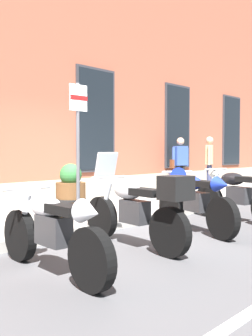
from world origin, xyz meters
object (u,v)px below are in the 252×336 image
motorcycle_blue_sport (192,197)px  motorcycle_black_naked (236,196)px  parking_sign (78,132)px  barrel_planter (71,193)px  pedestrian_tan_coat (209,161)px  motorcycle_silver_touring (138,208)px  pedestrian_blue_top (180,162)px  motorcycle_white_sport (47,224)px

motorcycle_blue_sport → motorcycle_black_naked: bearing=-5.7°
motorcycle_blue_sport → parking_sign: size_ratio=0.84×
barrel_planter → pedestrian_tan_coat: bearing=6.0°
motorcycle_black_naked → pedestrian_tan_coat: (3.25, 2.58, 0.57)m
parking_sign → motorcycle_blue_sport: bearing=-49.7°
motorcycle_silver_touring → pedestrian_tan_coat: pedestrian_tan_coat is taller
motorcycle_blue_sport → barrel_planter: bearing=121.0°
pedestrian_blue_top → pedestrian_tan_coat: size_ratio=0.97×
pedestrian_blue_top → barrel_planter: pedestrian_blue_top is taller
motorcycle_white_sport → parking_sign: 2.63m
motorcycle_black_naked → pedestrian_blue_top: bearing=51.9°
motorcycle_silver_touring → motorcycle_blue_sport: size_ratio=1.06×
motorcycle_black_naked → pedestrian_blue_top: (2.32, 2.96, 0.54)m
motorcycle_white_sport → motorcycle_silver_touring: 1.50m
motorcycle_white_sport → motorcycle_blue_sport: 3.01m
motorcycle_silver_touring → pedestrian_tan_coat: (6.05, 2.57, 0.51)m
motorcycle_silver_touring → barrel_planter: bearing=78.7°
motorcycle_white_sport → motorcycle_black_naked: (4.29, 0.00, -0.05)m
motorcycle_white_sport → pedestrian_blue_top: bearing=24.1°
pedestrian_blue_top → pedestrian_tan_coat: 1.01m
parking_sign → pedestrian_tan_coat: bearing=9.6°
motorcycle_black_naked → pedestrian_tan_coat: size_ratio=1.26×
motorcycle_black_naked → pedestrian_blue_top: 3.80m
pedestrian_tan_coat → parking_sign: size_ratio=0.69×
motorcycle_blue_sport → motorcycle_black_naked: motorcycle_blue_sport is taller
motorcycle_silver_touring → motorcycle_black_naked: 2.80m
motorcycle_black_naked → parking_sign: (-2.54, 1.60, 1.18)m
pedestrian_tan_coat → parking_sign: parking_sign is taller
parking_sign → barrel_planter: parking_sign is taller
motorcycle_white_sport → barrel_planter: barrel_planter is taller
motorcycle_silver_touring → motorcycle_blue_sport: motorcycle_silver_touring is taller
motorcycle_blue_sport → pedestrian_tan_coat: size_ratio=1.22×
motorcycle_white_sport → pedestrian_blue_top: pedestrian_blue_top is taller
pedestrian_blue_top → parking_sign: 5.09m
motorcycle_blue_sport → pedestrian_blue_top: 4.61m
motorcycle_black_naked → motorcycle_silver_touring: bearing=179.9°
motorcycle_white_sport → parking_sign: parking_sign is taller
pedestrian_tan_coat → barrel_planter: 5.70m
motorcycle_silver_touring → pedestrian_tan_coat: bearing=23.0°
motorcycle_silver_touring → motorcycle_black_naked: bearing=-0.1°
motorcycle_blue_sport → motorcycle_black_naked: 1.30m
parking_sign → barrel_planter: 1.16m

